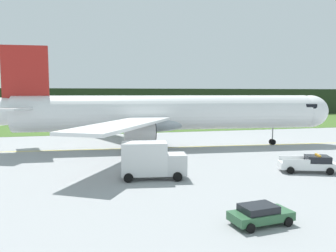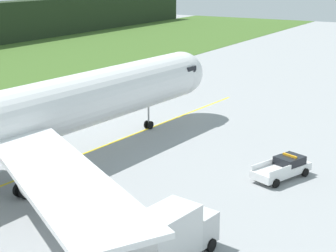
{
  "view_description": "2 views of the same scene",
  "coord_description": "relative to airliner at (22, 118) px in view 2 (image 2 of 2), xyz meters",
  "views": [
    {
      "loc": [
        -10.15,
        -42.71,
        8.37
      ],
      "look_at": [
        2.03,
        6.05,
        3.45
      ],
      "focal_mm": 36.12,
      "sensor_mm": 36.0,
      "label": 1
    },
    {
      "loc": [
        -29.24,
        -25.65,
        17.42
      ],
      "look_at": [
        9.27,
        -2.74,
        4.2
      ],
      "focal_mm": 56.72,
      "sensor_mm": 36.0,
      "label": 2
    }
  ],
  "objects": [
    {
      "name": "ground",
      "position": [
        -1.81,
        -7.28,
        -5.25
      ],
      "size": [
        320.0,
        320.0,
        0.0
      ],
      "primitive_type": "plane",
      "color": "#949799"
    },
    {
      "name": "taxiway_centerline_main",
      "position": [
        0.64,
        -0.05,
        -5.24
      ],
      "size": [
        71.79,
        5.85,
        0.01
      ],
      "primitive_type": "cube",
      "rotation": [
        0.0,
        0.0,
        -0.08
      ],
      "color": "yellow",
      "rests_on": "ground"
    },
    {
      "name": "airliner",
      "position": [
        0.0,
        0.0,
        0.0
      ],
      "size": [
        54.87,
        43.55,
        15.02
      ],
      "color": "silver",
      "rests_on": "ground"
    },
    {
      "name": "ops_pickup_truck",
      "position": [
        11.13,
        -19.5,
        -4.34
      ],
      "size": [
        6.12,
        3.95,
        1.94
      ],
      "color": "white",
      "rests_on": "ground"
    },
    {
      "name": "catering_truck",
      "position": [
        -5.72,
        -18.2,
        -3.36
      ],
      "size": [
        6.51,
        3.42,
        3.79
      ],
      "color": "silver",
      "rests_on": "ground"
    }
  ]
}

